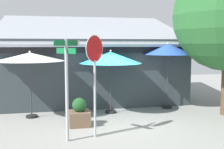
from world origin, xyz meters
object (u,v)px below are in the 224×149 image
at_px(patio_umbrella_royal_blue_right, 168,50).
at_px(stop_sign, 95,66).
at_px(sidewalk_planter, 79,114).
at_px(street_sign_post, 67,80).
at_px(patio_umbrella_teal_center, 111,58).
at_px(patio_umbrella_ivory_left, 30,57).

bearing_deg(patio_umbrella_royal_blue_right, stop_sign, -138.84).
xyz_separation_m(patio_umbrella_royal_blue_right, sidewalk_planter, (-3.98, -1.90, -2.16)).
bearing_deg(street_sign_post, stop_sign, 13.67).
height_order(patio_umbrella_teal_center, sidewalk_planter, patio_umbrella_teal_center).
bearing_deg(stop_sign, patio_umbrella_ivory_left, 126.86).
xyz_separation_m(patio_umbrella_ivory_left, sidewalk_planter, (1.70, -1.47, -1.90)).
height_order(street_sign_post, stop_sign, stop_sign).
relative_size(patio_umbrella_teal_center, patio_umbrella_royal_blue_right, 0.89).
distance_m(patio_umbrella_ivory_left, patio_umbrella_royal_blue_right, 5.70).
distance_m(street_sign_post, sidewalk_planter, 2.07).
height_order(patio_umbrella_royal_blue_right, sidewalk_planter, patio_umbrella_royal_blue_right).
bearing_deg(stop_sign, patio_umbrella_teal_center, 69.73).
bearing_deg(street_sign_post, patio_umbrella_teal_center, 58.33).
bearing_deg(sidewalk_planter, patio_umbrella_teal_center, 48.20).
distance_m(patio_umbrella_ivory_left, patio_umbrella_teal_center, 3.10).
relative_size(street_sign_post, stop_sign, 0.95).
bearing_deg(sidewalk_planter, street_sign_post, -107.76).
distance_m(street_sign_post, stop_sign, 0.93).
xyz_separation_m(stop_sign, patio_umbrella_royal_blue_right, (3.62, 3.17, 0.41)).
bearing_deg(patio_umbrella_ivory_left, patio_umbrella_teal_center, 1.88).
height_order(patio_umbrella_teal_center, patio_umbrella_royal_blue_right, patio_umbrella_royal_blue_right).
relative_size(patio_umbrella_ivory_left, sidewalk_planter, 2.67).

